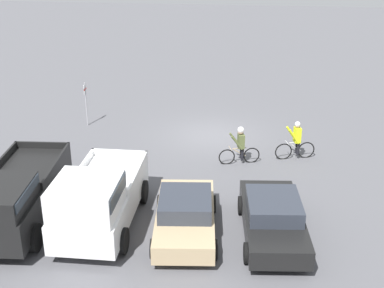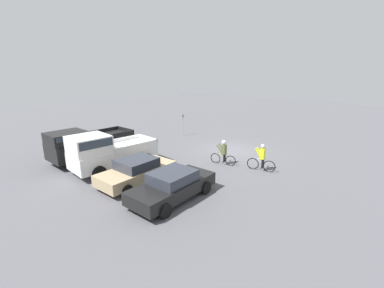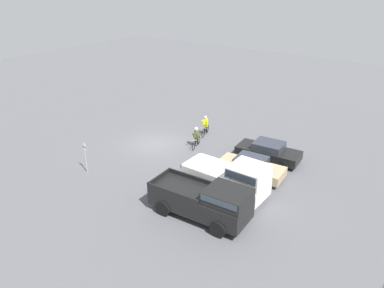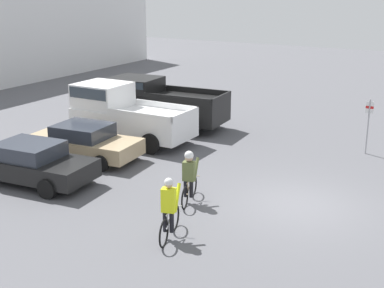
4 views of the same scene
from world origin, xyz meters
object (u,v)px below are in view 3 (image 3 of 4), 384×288
Objects in this scene: cyclist_1 at (205,126)px; sedan_0 at (268,151)px; sedan_1 at (251,167)px; fire_lane_sign at (85,154)px; cyclist_0 at (196,137)px; pickup_truck_0 at (232,178)px; pickup_truck_1 at (206,200)px.

sedan_0 is at bearing 79.80° from cyclist_1.
fire_lane_sign is at bearing -56.60° from sedan_1.
cyclist_0 is at bearing 154.80° from fire_lane_sign.
pickup_truck_0 is 2.78m from pickup_truck_1.
sedan_0 reaches higher than sedan_1.
pickup_truck_0 is 3.02× the size of cyclist_0.
cyclist_0 reaches higher than sedan_1.
cyclist_0 is (1.22, -5.44, 0.16)m from sedan_0.
cyclist_1 is at bearing -161.93° from cyclist_0.
sedan_0 is at bearing -176.47° from pickup_truck_0.
fire_lane_sign is (9.92, -2.81, 0.49)m from cyclist_1.
pickup_truck_0 reaches higher than sedan_1.
pickup_truck_0 is 9.89m from fire_lane_sign.
sedan_1 is (2.80, 0.10, -0.02)m from sedan_0.
sedan_1 is 2.63× the size of cyclist_0.
cyclist_1 is at bearing -145.41° from pickup_truck_1.
pickup_truck_0 reaches higher than cyclist_0.
fire_lane_sign reaches higher than cyclist_0.
pickup_truck_1 is 3.34× the size of cyclist_0.
fire_lane_sign is (6.01, -9.12, 0.65)m from sedan_1.
sedan_1 is 5.77m from cyclist_0.
pickup_truck_0 is at bearing 52.85° from cyclist_0.
pickup_truck_0 is at bearing 179.99° from pickup_truck_1.
pickup_truck_1 is at bearing 2.47° from sedan_1.
fire_lane_sign is at bearing -15.82° from cyclist_1.
fire_lane_sign is at bearing -25.20° from cyclist_0.
cyclist_0 is at bearing -141.07° from pickup_truck_1.
sedan_1 is at bearing -177.53° from pickup_truck_1.
cyclist_0 is at bearing -105.94° from sedan_1.
pickup_truck_1 is (5.58, 0.24, 0.48)m from sedan_1.
cyclist_1 is (-6.71, -6.54, -0.37)m from pickup_truck_0.
cyclist_1 is (-2.33, -0.76, -0.03)m from cyclist_0.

